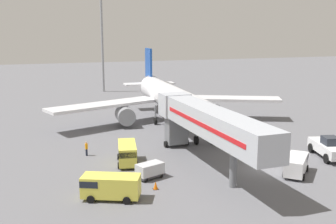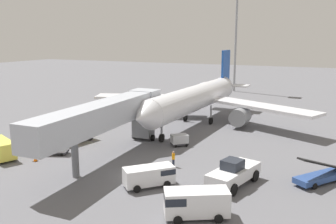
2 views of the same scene
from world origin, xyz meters
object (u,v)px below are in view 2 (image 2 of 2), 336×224
(baggage_cart_mid_left, at_px, (179,140))
(jet_bridge, at_px, (109,115))
(ground_crew_worker_midground, at_px, (173,158))
(ground_crew_worker_foreground, at_px, (74,125))
(airplane_at_gate, at_px, (197,98))
(safety_cone_bravo, at_px, (31,144))
(belt_loader_truck, at_px, (321,175))
(service_van_near_right, at_px, (0,148))
(baggage_cart_near_center, at_px, (56,147))
(safety_cone_alpha, at_px, (35,158))
(pushback_tug, at_px, (234,173))
(service_van_far_center, at_px, (75,133))
(service_van_mid_right, at_px, (195,202))
(service_van_mid_center, at_px, (150,175))
(apron_light_mast, at_px, (237,13))

(baggage_cart_mid_left, bearing_deg, jet_bridge, -125.31)
(ground_crew_worker_midground, bearing_deg, ground_crew_worker_foreground, 158.52)
(airplane_at_gate, bearing_deg, safety_cone_bravo, -124.33)
(airplane_at_gate, xyz_separation_m, belt_loader_truck, (19.15, -18.16, -3.30))
(service_van_near_right, bearing_deg, ground_crew_worker_midground, 16.54)
(baggage_cart_near_center, bearing_deg, service_van_near_right, -141.78)
(jet_bridge, height_order, ground_crew_worker_midground, jet_bridge)
(belt_loader_truck, bearing_deg, safety_cone_alpha, -167.08)
(jet_bridge, height_order, baggage_cart_mid_left, jet_bridge)
(pushback_tug, relative_size, service_van_far_center, 1.30)
(belt_loader_truck, distance_m, service_van_mid_right, 14.18)
(baggage_cart_mid_left, distance_m, ground_crew_worker_foreground, 16.93)
(service_van_mid_center, relative_size, service_van_far_center, 0.88)
(pushback_tug, distance_m, ground_crew_worker_midground, 7.43)
(service_van_far_center, bearing_deg, jet_bridge, -23.45)
(service_van_mid_right, height_order, safety_cone_alpha, service_van_mid_right)
(service_van_near_right, xyz_separation_m, service_van_far_center, (3.67, 8.74, 0.06))
(airplane_at_gate, bearing_deg, service_van_near_right, -119.40)
(apron_light_mast, bearing_deg, service_van_near_right, -99.61)
(baggage_cart_near_center, bearing_deg, jet_bridge, 13.83)
(ground_crew_worker_foreground, height_order, apron_light_mast, apron_light_mast)
(airplane_at_gate, relative_size, service_van_mid_right, 7.27)
(belt_loader_truck, xyz_separation_m, apron_light_mast, (-22.90, 55.69, 18.68))
(service_van_mid_center, relative_size, baggage_cart_near_center, 1.51)
(safety_cone_alpha, bearing_deg, pushback_tug, 7.06)
(safety_cone_bravo, bearing_deg, apron_light_mast, 79.69)
(ground_crew_worker_foreground, bearing_deg, baggage_cart_near_center, -62.40)
(service_van_near_right, height_order, baggage_cart_near_center, service_van_near_right)
(belt_loader_truck, xyz_separation_m, service_van_mid_center, (-14.28, -7.45, 0.35))
(belt_loader_truck, bearing_deg, pushback_tug, -151.55)
(belt_loader_truck, xyz_separation_m, baggage_cart_near_center, (-28.80, -3.71, 0.11))
(service_van_mid_right, bearing_deg, safety_cone_bravo, 161.47)
(service_van_mid_center, distance_m, ground_crew_worker_midground, 5.65)
(service_van_mid_center, bearing_deg, pushback_tug, 26.58)
(pushback_tug, bearing_deg, ground_crew_worker_midground, 162.87)
(apron_light_mast, bearing_deg, ground_crew_worker_foreground, -102.30)
(ground_crew_worker_foreground, bearing_deg, safety_cone_bravo, -88.60)
(pushback_tug, height_order, baggage_cart_mid_left, pushback_tug)
(ground_crew_worker_foreground, distance_m, safety_cone_bravo, 8.77)
(service_van_near_right, bearing_deg, apron_light_mast, 80.39)
(safety_cone_alpha, bearing_deg, jet_bridge, 33.63)
(baggage_cart_near_center, relative_size, safety_cone_bravo, 4.00)
(baggage_cart_mid_left, relative_size, safety_cone_bravo, 3.24)
(pushback_tug, height_order, belt_loader_truck, belt_loader_truck)
(ground_crew_worker_midground, bearing_deg, baggage_cart_mid_left, 108.13)
(jet_bridge, height_order, ground_crew_worker_foreground, jet_bridge)
(safety_cone_bravo, height_order, apron_light_mast, apron_light_mast)
(service_van_mid_center, bearing_deg, jet_bridge, 145.98)
(pushback_tug, relative_size, baggage_cart_mid_left, 2.78)
(pushback_tug, bearing_deg, service_van_far_center, 166.92)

